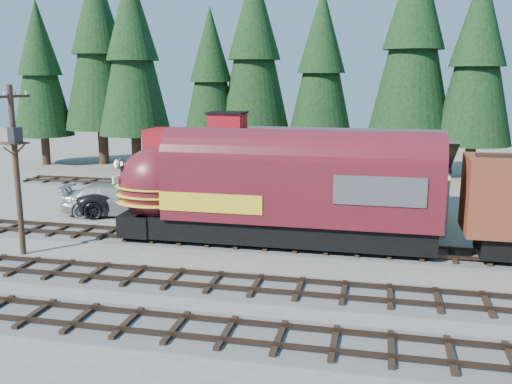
% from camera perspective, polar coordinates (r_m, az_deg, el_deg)
% --- Properties ---
extents(ground, '(120.00, 120.00, 0.00)m').
position_cam_1_polar(ground, '(25.32, 6.32, -8.39)').
color(ground, '#6B665B').
rests_on(ground, ground).
extents(track_spur, '(32.00, 3.20, 0.33)m').
position_cam_1_polar(track_spur, '(44.33, -4.02, 0.43)').
color(track_spur, '#4C4947').
rests_on(track_spur, ground).
extents(depot, '(12.80, 7.00, 5.30)m').
position_cam_1_polar(depot, '(34.73, 8.33, 2.10)').
color(depot, gold).
rests_on(depot, ground).
extents(conifer_backdrop, '(80.14, 22.97, 17.14)m').
position_cam_1_polar(conifer_backdrop, '(49.10, 15.80, 13.08)').
color(conifer_backdrop, black).
rests_on(conifer_backdrop, ground).
extents(locomotive, '(16.83, 3.34, 4.57)m').
position_cam_1_polar(locomotive, '(28.87, 0.94, -0.33)').
color(locomotive, black).
rests_on(locomotive, ground).
extents(caboose, '(10.53, 3.05, 5.48)m').
position_cam_1_polar(caboose, '(43.90, -4.10, 3.82)').
color(caboose, black).
rests_on(caboose, ground).
extents(utility_pole, '(1.32, 1.88, 8.20)m').
position_cam_1_polar(utility_pole, '(29.45, -22.86, 3.00)').
color(utility_pole, black).
rests_on(utility_pole, ground).
extents(pickup_truck_a, '(7.80, 5.70, 1.97)m').
position_cam_1_polar(pickup_truck_a, '(37.11, -11.96, -0.53)').
color(pickup_truck_a, black).
rests_on(pickup_truck_a, ground).
extents(pickup_truck_b, '(7.06, 3.95, 1.93)m').
position_cam_1_polar(pickup_truck_b, '(36.82, -13.80, -0.74)').
color(pickup_truck_b, '#A7AAAF').
rests_on(pickup_truck_b, ground).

